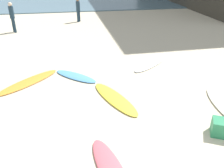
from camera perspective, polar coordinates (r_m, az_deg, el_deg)
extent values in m
plane|color=beige|center=(5.65, 8.96, -18.21)|extent=(120.00, 120.00, 0.00)
ellipsoid|color=orange|center=(9.28, -19.37, 0.51)|extent=(2.27, 2.21, 0.07)
ellipsoid|color=yellow|center=(7.71, 0.69, -3.46)|extent=(1.42, 2.45, 0.08)
ellipsoid|color=white|center=(10.35, 8.99, 4.64)|extent=(1.93, 1.69, 0.07)
ellipsoid|color=#5497D2|center=(9.28, -8.72, 1.86)|extent=(1.76, 1.71, 0.08)
ellipsoid|color=white|center=(6.61, -24.88, -12.55)|extent=(1.24, 2.28, 0.07)
ellipsoid|color=silver|center=(8.21, 24.85, -4.22)|extent=(0.87, 2.06, 0.08)
cylinder|color=#1E3342|center=(16.38, -22.60, 12.93)|extent=(0.14, 0.14, 0.86)
cylinder|color=#1E3342|center=(16.20, -22.36, 12.82)|extent=(0.14, 0.14, 0.86)
cylinder|color=#1E3342|center=(16.14, -22.99, 15.55)|extent=(0.38, 0.38, 0.71)
sphere|color=beige|center=(16.06, -23.31, 17.18)|extent=(0.23, 0.23, 0.23)
cylinder|color=#1E3342|center=(18.14, -7.86, 15.86)|extent=(0.14, 0.14, 0.78)
cylinder|color=#1E3342|center=(17.97, -8.18, 15.72)|extent=(0.14, 0.14, 0.78)
cylinder|color=#1E3342|center=(17.93, -8.18, 18.02)|extent=(0.39, 0.39, 0.65)
sphere|color=#9E7051|center=(17.86, -8.27, 19.38)|extent=(0.21, 0.21, 0.21)
cube|color=#287F51|center=(6.78, 24.74, -9.49)|extent=(0.61, 0.60, 0.43)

